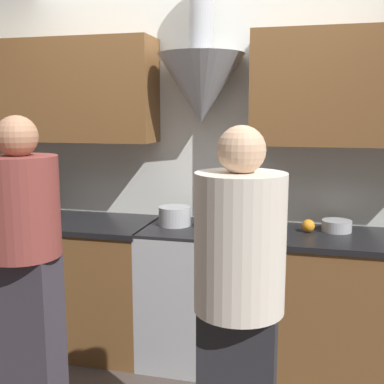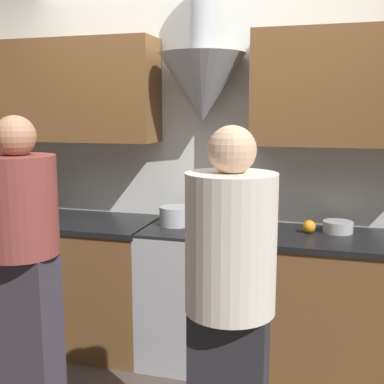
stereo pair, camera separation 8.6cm
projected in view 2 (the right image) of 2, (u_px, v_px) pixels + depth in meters
name	position (u px, v px, depth m)	size (l,w,h in m)	color
ground_plane	(182.00, 383.00, 2.97)	(12.00, 12.00, 0.00)	#423833
wall_back	(197.00, 137.00, 3.31)	(8.40, 0.56, 2.60)	silver
counter_left	(50.00, 278.00, 3.51)	(1.58, 0.62, 0.91)	brown
counter_right	(340.00, 309.00, 2.96)	(1.20, 0.62, 0.91)	brown
stove_range	(196.00, 293.00, 3.21)	(0.66, 0.60, 0.91)	#A8AAAF
wine_bottle_3	(0.00, 196.00, 3.53)	(0.07, 0.07, 0.33)	black
wine_bottle_4	(13.00, 195.00, 3.52)	(0.07, 0.07, 0.35)	black
wine_bottle_5	(24.00, 198.00, 3.49)	(0.08, 0.08, 0.33)	black
wine_bottle_6	(36.00, 198.00, 3.46)	(0.08, 0.08, 0.34)	black
wine_bottle_7	(49.00, 197.00, 3.44)	(0.07, 0.07, 0.35)	black
stock_pot	(175.00, 216.00, 3.19)	(0.21, 0.21, 0.12)	#A8AAAF
mixing_bowl	(220.00, 222.00, 3.14)	(0.29, 0.29, 0.06)	#A8AAAF
orange_fruit	(309.00, 227.00, 2.99)	(0.08, 0.08, 0.08)	orange
saucepan	(338.00, 227.00, 3.00)	(0.19, 0.19, 0.07)	#A8AAAF
person_foreground_left	(23.00, 263.00, 2.46)	(0.38, 0.38, 1.64)	#38333D
person_foreground_right	(230.00, 314.00, 1.86)	(0.35, 0.35, 1.61)	#28282D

